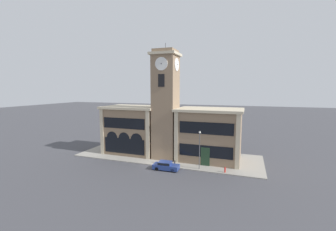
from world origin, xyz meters
name	(u,v)px	position (x,y,z in m)	size (l,w,h in m)	color
ground_plane	(156,166)	(0.00, 0.00, 0.00)	(300.00, 300.00, 0.00)	#424247
sidewalk_kerb	(168,156)	(0.00, 5.99, 0.07)	(34.79, 11.98, 0.15)	gray
clock_tower	(166,105)	(0.00, 4.74, 10.07)	(4.86, 4.86, 21.24)	#897056
town_hall_left_wing	(133,129)	(-7.69, 6.29, 4.82)	(11.31, 8.01, 9.58)	#897056
town_hall_right_wing	(209,134)	(7.89, 6.29, 4.80)	(11.71, 8.01, 9.54)	#897056
parked_car_near	(166,166)	(2.17, -1.11, 0.71)	(4.27, 1.96, 1.37)	navy
street_lamp	(200,145)	(7.26, 0.79, 4.17)	(0.36, 0.36, 6.18)	#4C4C51
bollard	(175,163)	(3.21, 0.49, 0.67)	(0.18, 0.18, 1.06)	black
fire_hydrant	(225,170)	(11.37, 0.55, 0.57)	(0.22, 0.22, 0.87)	red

